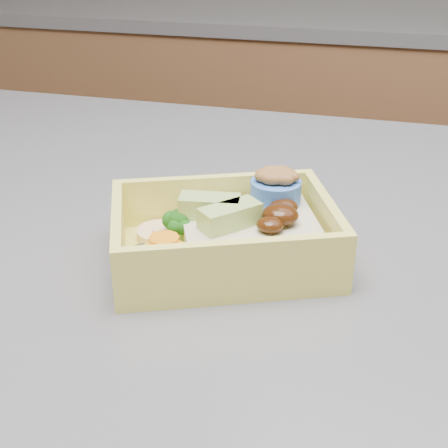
# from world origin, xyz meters

# --- Properties ---
(back_cabinets) EXTENTS (3.20, 0.62, 2.30)m
(back_cabinets) POSITION_xyz_m (0.00, 1.23, 0.89)
(back_cabinets) COLOR brown
(back_cabinets) RESTS_ON ground
(bento_box) EXTENTS (0.20, 0.18, 0.06)m
(bento_box) POSITION_xyz_m (0.17, -0.07, 0.94)
(bento_box) COLOR #E9E060
(bento_box) RESTS_ON island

